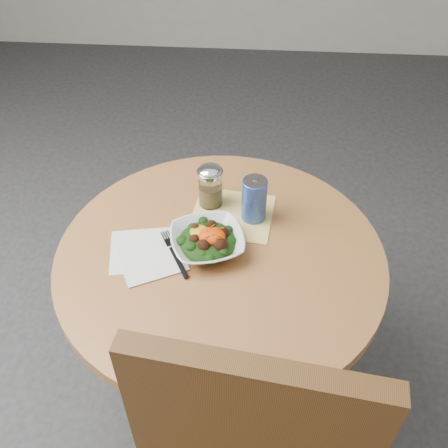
# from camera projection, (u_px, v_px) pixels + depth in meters

# --- Properties ---
(ground) EXTENTS (6.00, 6.00, 0.00)m
(ground) POSITION_uv_depth(u_px,v_px,m) (221.00, 389.00, 1.87)
(ground) COLOR #2A2A2C
(ground) RESTS_ON ground
(table) EXTENTS (0.90, 0.90, 0.75)m
(table) POSITION_uv_depth(u_px,v_px,m) (221.00, 297.00, 1.50)
(table) COLOR black
(table) RESTS_ON ground
(cloth_napkin) EXTENTS (0.26, 0.24, 0.00)m
(cloth_napkin) POSITION_uv_depth(u_px,v_px,m) (232.00, 214.00, 1.47)
(cloth_napkin) COLOR #DEAF0B
(cloth_napkin) RESTS_ON table
(paper_napkins) EXTENTS (0.24, 0.23, 0.00)m
(paper_napkins) POSITION_uv_depth(u_px,v_px,m) (146.00, 254.00, 1.35)
(paper_napkins) COLOR silver
(paper_napkins) RESTS_ON table
(salad_bowl) EXTENTS (0.25, 0.25, 0.07)m
(salad_bowl) POSITION_uv_depth(u_px,v_px,m) (207.00, 241.00, 1.35)
(salad_bowl) COLOR silver
(salad_bowl) RESTS_ON table
(fork) EXTENTS (0.10, 0.17, 0.00)m
(fork) POSITION_uv_depth(u_px,v_px,m) (174.00, 252.00, 1.35)
(fork) COLOR black
(fork) RESTS_ON table
(spice_shaker) EXTENTS (0.08, 0.08, 0.14)m
(spice_shaker) POSITION_uv_depth(u_px,v_px,m) (210.00, 186.00, 1.46)
(spice_shaker) COLOR silver
(spice_shaker) RESTS_ON table
(beverage_can) EXTENTS (0.07, 0.07, 0.14)m
(beverage_can) POSITION_uv_depth(u_px,v_px,m) (254.00, 199.00, 1.42)
(beverage_can) COLOR #0D2796
(beverage_can) RESTS_ON table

